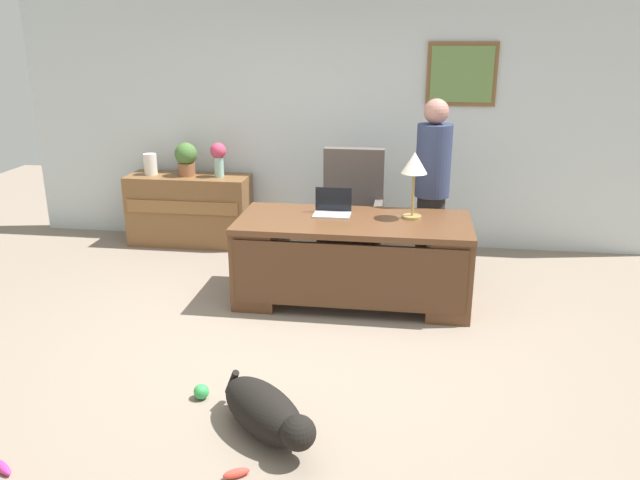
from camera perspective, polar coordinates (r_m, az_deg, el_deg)
The scene contains 15 objects.
ground_plane at distance 4.91m, azimuth -2.07°, elevation -9.38°, with size 12.00×12.00×0.00m, color gray.
back_wall at distance 6.98m, azimuth 1.74°, elevation 10.68°, with size 7.00×0.16×2.70m.
desk at distance 5.51m, azimuth 2.95°, elevation -1.56°, with size 1.99×0.90×0.74m.
credenza at distance 7.20m, azimuth -11.57°, elevation 2.69°, with size 1.33×0.50×0.77m.
armchair at distance 6.31m, azimuth 2.87°, elevation 2.05°, with size 0.60×0.59×1.17m.
person_standing at distance 5.98m, azimuth 10.00°, elevation 4.53°, with size 0.32×0.32×1.70m.
dog_lying at distance 3.86m, azimuth -4.83°, elevation -15.15°, with size 0.72×0.71×0.30m.
laptop at distance 5.58m, azimuth 1.14°, elevation 2.89°, with size 0.32×0.22×0.22m.
desk_lamp at distance 5.42m, azimuth 8.45°, elevation 6.49°, with size 0.22×0.22×0.57m.
vase_with_flowers at distance 6.96m, azimuth -9.10°, elevation 7.45°, with size 0.17×0.17×0.37m.
vase_empty at distance 7.24m, azimuth -14.97°, elevation 6.59°, with size 0.14×0.14×0.23m, color silver.
potted_plant at distance 7.08m, azimuth -11.92°, elevation 7.24°, with size 0.24×0.24×0.36m.
dog_toy_ball at distance 4.30m, azimuth -10.59°, elevation -13.21°, with size 0.10×0.10×0.10m, color green.
dog_toy_bone at distance 3.65m, azimuth -7.51°, elevation -20.02°, with size 0.15×0.05×0.05m, color #E53F33.
dog_toy_plush at distance 4.05m, azimuth -26.59°, elevation -17.74°, with size 0.18×0.05×0.05m, color #D8338C.
Camera 1 is at (0.80, -4.27, 2.28)m, focal length 35.70 mm.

